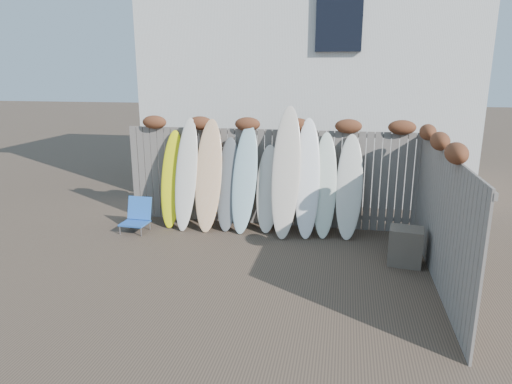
% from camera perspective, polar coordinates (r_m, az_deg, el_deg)
% --- Properties ---
extents(ground, '(80.00, 80.00, 0.00)m').
position_cam_1_polar(ground, '(7.52, -1.77, -9.69)').
color(ground, '#493A2D').
extents(back_fence, '(6.05, 0.28, 2.24)m').
position_cam_1_polar(back_fence, '(9.39, 1.75, 2.88)').
color(back_fence, slate).
rests_on(back_fence, ground).
extents(right_fence, '(0.28, 4.40, 2.24)m').
position_cam_1_polar(right_fence, '(7.35, 22.06, -1.89)').
color(right_fence, slate).
rests_on(right_fence, ground).
extents(house, '(8.50, 5.50, 6.33)m').
position_cam_1_polar(house, '(13.22, 6.77, 15.01)').
color(house, silver).
rests_on(house, ground).
extents(beach_chair, '(0.52, 0.56, 0.67)m').
position_cam_1_polar(beach_chair, '(9.52, -14.63, -2.88)').
color(beach_chair, '#2255AD').
rests_on(beach_chair, ground).
extents(wooden_crate, '(0.59, 0.52, 0.62)m').
position_cam_1_polar(wooden_crate, '(8.01, 18.18, -6.47)').
color(wooden_crate, '#695C4E').
rests_on(wooden_crate, ground).
extents(lattice_panel, '(0.07, 1.06, 1.59)m').
position_cam_1_polar(lattice_panel, '(8.31, 21.02, -2.46)').
color(lattice_panel, brown).
rests_on(lattice_panel, ground).
extents(surfboard_0, '(0.47, 0.71, 1.96)m').
position_cam_1_polar(surfboard_0, '(9.58, -10.45, 1.63)').
color(surfboard_0, '#F5F10C').
rests_on(surfboard_0, ground).
extents(surfboard_1, '(0.47, 0.79, 2.23)m').
position_cam_1_polar(surfboard_1, '(9.35, -8.71, 2.24)').
color(surfboard_1, silver).
rests_on(surfboard_1, ground).
extents(surfboard_2, '(0.55, 0.79, 2.21)m').
position_cam_1_polar(surfboard_2, '(9.22, -5.95, 2.10)').
color(surfboard_2, '#FDAB74').
rests_on(surfboard_2, ground).
extents(surfboard_3, '(0.47, 0.66, 1.85)m').
position_cam_1_polar(surfboard_3, '(9.23, -3.53, 1.00)').
color(surfboard_3, slate).
rests_on(surfboard_3, ground).
extents(surfboard_4, '(0.57, 0.79, 2.13)m').
position_cam_1_polar(surfboard_4, '(9.07, -1.44, 1.68)').
color(surfboard_4, '#A2C9D2').
rests_on(surfboard_4, ground).
extents(surfboard_5, '(0.48, 0.62, 1.71)m').
position_cam_1_polar(surfboard_5, '(9.11, 1.50, 0.40)').
color(surfboard_5, white).
rests_on(surfboard_5, ground).
extents(surfboard_6, '(0.57, 0.89, 2.49)m').
position_cam_1_polar(surfboard_6, '(8.82, 3.76, 2.51)').
color(surfboard_6, beige).
rests_on(surfboard_6, ground).
extents(surfboard_7, '(0.54, 0.83, 2.26)m').
position_cam_1_polar(surfboard_7, '(8.87, 6.43, 1.75)').
color(surfboard_7, white).
rests_on(surfboard_7, ground).
extents(surfboard_8, '(0.47, 0.72, 1.99)m').
position_cam_1_polar(surfboard_8, '(8.92, 8.59, 0.86)').
color(surfboard_8, silver).
rests_on(surfboard_8, ground).
extents(surfboard_9, '(0.52, 0.71, 1.97)m').
position_cam_1_polar(surfboard_9, '(8.92, 11.58, 0.65)').
color(surfboard_9, silver).
rests_on(surfboard_9, ground).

